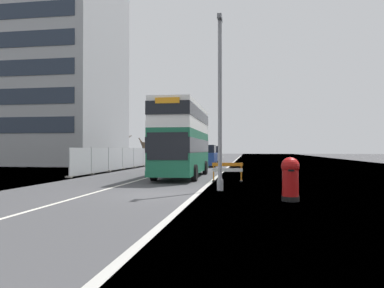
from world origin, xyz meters
The scene contains 11 objects.
ground centered at (0.51, 0.12, -0.05)m, with size 140.00×280.00×0.10m.
double_decker_bus centered at (-0.69, 9.43, 2.58)m, with size 2.85×10.25×4.86m.
lamppost_foreground centered at (2.44, 1.75, 3.79)m, with size 0.29×0.70×8.04m.
red_pillar_postbox centered at (5.23, -1.20, 0.88)m, with size 0.66×0.66×1.60m.
roadworks_barrier centered at (2.51, 6.41, 0.70)m, with size 1.78×0.59×1.10m.
construction_site_fence centered at (-8.00, 17.77, 0.98)m, with size 0.44×20.60×2.05m.
car_oncoming_near centered at (-0.63, 23.93, 1.09)m, with size 1.98×4.20×2.35m.
car_receding_mid centered at (-0.74, 30.95, 1.06)m, with size 1.96×4.17×2.29m.
bare_tree_far_verge_near centered at (-16.48, 42.80, 2.48)m, with size 2.08×2.81×5.12m.
bare_tree_far_verge_mid centered at (-13.02, 41.86, 1.90)m, with size 2.49×2.25×3.92m.
bare_tree_far_verge_far centered at (-15.23, 61.81, 2.52)m, with size 2.15×2.64×5.08m.
Camera 1 is at (3.72, -14.83, 1.89)m, focal length 33.93 mm.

